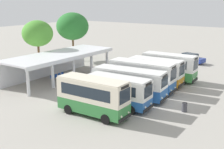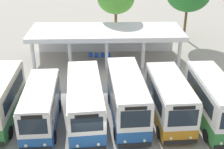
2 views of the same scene
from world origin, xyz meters
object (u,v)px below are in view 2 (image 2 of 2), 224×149
city_bus_far_end_green (213,100)px  city_bus_second_in_row (41,105)px  waiting_chair_end_by_column (91,56)px  city_bus_fifth_blue (169,98)px  waiting_chair_fourth_seat (108,56)px  waiting_chair_middle_seat (103,56)px  city_bus_fourth_amber (127,96)px  city_bus_nearest_orange (0,99)px  waiting_chair_second_from_end (97,56)px  city_bus_middle_cream (85,100)px

city_bus_far_end_green → city_bus_second_in_row: bearing=-179.6°
waiting_chair_end_by_column → city_bus_far_end_green: bearing=-52.9°
waiting_chair_end_by_column → city_bus_fifth_blue: bearing=-62.4°
city_bus_fifth_blue → waiting_chair_fourth_seat: size_ratio=7.99×
city_bus_fifth_blue → waiting_chair_middle_seat: (-4.82, 11.60, -1.30)m
city_bus_second_in_row → waiting_chair_middle_seat: city_bus_second_in_row is taller
city_bus_fourth_amber → city_bus_far_end_green: 6.14m
city_bus_second_in_row → city_bus_far_end_green: size_ratio=0.94×
city_bus_nearest_orange → waiting_chair_end_by_column: 13.08m
waiting_chair_middle_seat → city_bus_fifth_blue: bearing=-67.5°
city_bus_fourth_amber → waiting_chair_second_from_end: city_bus_fourth_amber is taller
waiting_chair_second_from_end → waiting_chair_middle_seat: (0.65, 0.04, 0.00)m
city_bus_second_in_row → waiting_chair_fourth_seat: size_ratio=7.77×
waiting_chair_middle_seat → waiting_chair_second_from_end: bearing=-176.2°
city_bus_middle_cream → city_bus_far_end_green: size_ratio=1.14×
city_bus_second_in_row → waiting_chair_second_from_end: bearing=73.0°
city_bus_second_in_row → waiting_chair_fourth_seat: city_bus_second_in_row is taller
city_bus_fourth_amber → city_bus_second_in_row: bearing=-172.9°
city_bus_fourth_amber → city_bus_middle_cream: bearing=-176.5°
city_bus_far_end_green → waiting_chair_second_from_end: size_ratio=8.31×
waiting_chair_second_from_end → city_bus_middle_cream: bearing=-93.2°
waiting_chair_middle_seat → waiting_chair_fourth_seat: size_ratio=1.00×
city_bus_nearest_orange → waiting_chair_fourth_seat: city_bus_nearest_orange is taller
city_bus_fourth_amber → waiting_chair_end_by_column: city_bus_fourth_amber is taller
city_bus_second_in_row → city_bus_far_end_green: bearing=0.4°
city_bus_nearest_orange → city_bus_fourth_amber: bearing=0.4°
waiting_chair_end_by_column → waiting_chair_fourth_seat: bearing=-1.2°
city_bus_second_in_row → waiting_chair_middle_seat: 12.93m
city_bus_far_end_green → waiting_chair_end_by_column: size_ratio=8.31×
city_bus_far_end_green → city_bus_fifth_blue: bearing=172.0°
city_bus_far_end_green → waiting_chair_middle_seat: 14.44m
city_bus_fifth_blue → waiting_chair_middle_seat: bearing=112.5°
waiting_chair_fourth_seat → city_bus_fifth_blue: bearing=-70.3°
city_bus_nearest_orange → city_bus_middle_cream: (6.10, -0.13, -0.15)m
city_bus_fifth_blue → waiting_chair_end_by_column: city_bus_fifth_blue is taller
city_bus_fifth_blue → city_bus_fourth_amber: bearing=175.4°
city_bus_fourth_amber → waiting_chair_middle_seat: size_ratio=9.09×
city_bus_fourth_amber → city_bus_far_end_green: bearing=-6.3°
waiting_chair_fourth_seat → city_bus_nearest_orange: bearing=-125.0°
city_bus_fourth_amber → waiting_chair_end_by_column: 11.91m
waiting_chair_fourth_seat → city_bus_second_in_row: bearing=-112.3°
waiting_chair_second_from_end → waiting_chair_fourth_seat: size_ratio=1.00×
city_bus_fourth_amber → city_bus_fifth_blue: 3.06m
city_bus_fifth_blue → city_bus_far_end_green: size_ratio=0.96×
city_bus_nearest_orange → city_bus_middle_cream: bearing=-1.2°
waiting_chair_second_from_end → waiting_chair_middle_seat: size_ratio=1.00×
city_bus_nearest_orange → city_bus_fifth_blue: bearing=-0.9°
city_bus_nearest_orange → waiting_chair_end_by_column: bearing=62.1°
city_bus_second_in_row → waiting_chair_fourth_seat: 13.19m
city_bus_nearest_orange → city_bus_far_end_green: city_bus_nearest_orange is taller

